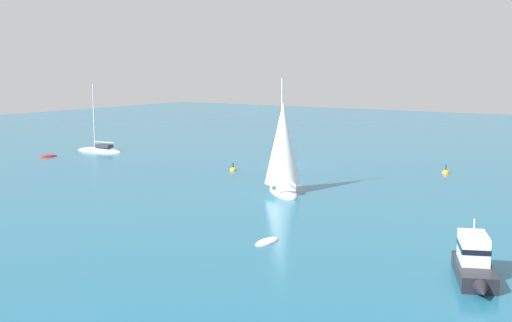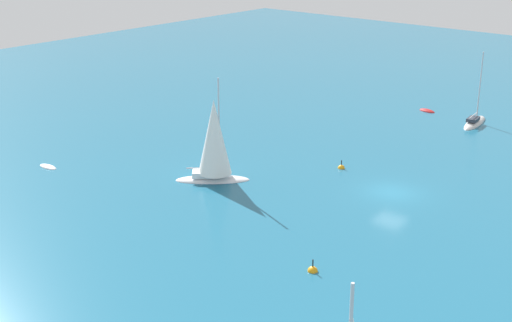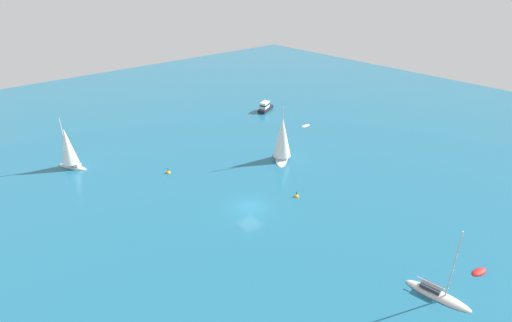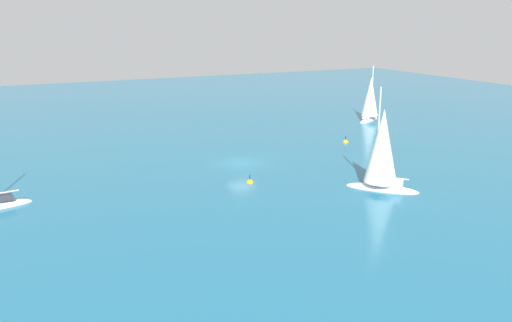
{
  "view_description": "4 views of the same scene",
  "coord_description": "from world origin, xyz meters",
  "px_view_note": "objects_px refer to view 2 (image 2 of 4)",
  "views": [
    {
      "loc": [
        -57.19,
        -34.58,
        9.84
      ],
      "look_at": [
        -6.85,
        -0.87,
        1.2
      ],
      "focal_mm": 48.12,
      "sensor_mm": 36.0,
      "label": 1
    },
    {
      "loc": [
        26.43,
        -47.72,
        21.49
      ],
      "look_at": [
        -8.28,
        -7.1,
        2.67
      ],
      "focal_mm": 50.42,
      "sensor_mm": 36.0,
      "label": 2
    },
    {
      "loc": [
        27.32,
        32.47,
        27.47
      ],
      "look_at": [
        -6.88,
        -6.71,
        1.76
      ],
      "focal_mm": 28.1,
      "sensor_mm": 36.0,
      "label": 3
    },
    {
      "loc": [
        -46.35,
        20.99,
        14.1
      ],
      "look_at": [
        -3.9,
        0.3,
        1.22
      ],
      "focal_mm": 36.67,
      "sensor_mm": 36.0,
      "label": 4
    }
  ],
  "objects_px": {
    "rib": "(48,167)",
    "skiff": "(427,111)",
    "channel_buoy": "(313,271)",
    "ketch": "(214,144)",
    "sloop": "(474,123)",
    "mooring_buoy": "(341,168)"
  },
  "relations": [
    {
      "from": "rib",
      "to": "skiff",
      "type": "relative_size",
      "value": 0.99
    },
    {
      "from": "channel_buoy",
      "to": "rib",
      "type": "bearing_deg",
      "value": 179.24
    },
    {
      "from": "ketch",
      "to": "skiff",
      "type": "relative_size",
      "value": 4.32
    },
    {
      "from": "ketch",
      "to": "sloop",
      "type": "bearing_deg",
      "value": 30.57
    },
    {
      "from": "skiff",
      "to": "rib",
      "type": "bearing_deg",
      "value": 77.08
    },
    {
      "from": "ketch",
      "to": "channel_buoy",
      "type": "distance_m",
      "value": 17.75
    },
    {
      "from": "rib",
      "to": "channel_buoy",
      "type": "distance_m",
      "value": 29.1
    },
    {
      "from": "skiff",
      "to": "channel_buoy",
      "type": "relative_size",
      "value": 1.85
    },
    {
      "from": "rib",
      "to": "channel_buoy",
      "type": "bearing_deg",
      "value": 178.33
    },
    {
      "from": "rib",
      "to": "sloop",
      "type": "bearing_deg",
      "value": -122.32
    },
    {
      "from": "skiff",
      "to": "mooring_buoy",
      "type": "relative_size",
      "value": 2.02
    },
    {
      "from": "channel_buoy",
      "to": "mooring_buoy",
      "type": "relative_size",
      "value": 1.09
    },
    {
      "from": "rib",
      "to": "skiff",
      "type": "distance_m",
      "value": 41.81
    },
    {
      "from": "rib",
      "to": "mooring_buoy",
      "type": "distance_m",
      "value": 25.8
    },
    {
      "from": "ketch",
      "to": "mooring_buoy",
      "type": "bearing_deg",
      "value": 13.37
    },
    {
      "from": "rib",
      "to": "skiff",
      "type": "bearing_deg",
      "value": -114.23
    },
    {
      "from": "skiff",
      "to": "channel_buoy",
      "type": "xyz_separation_m",
      "value": [
        12.55,
        -38.78,
        0.01
      ]
    },
    {
      "from": "ketch",
      "to": "mooring_buoy",
      "type": "relative_size",
      "value": 8.72
    },
    {
      "from": "ketch",
      "to": "channel_buoy",
      "type": "height_order",
      "value": "ketch"
    },
    {
      "from": "rib",
      "to": "channel_buoy",
      "type": "height_order",
      "value": "channel_buoy"
    },
    {
      "from": "sloop",
      "to": "skiff",
      "type": "relative_size",
      "value": 3.81
    },
    {
      "from": "rib",
      "to": "channel_buoy",
      "type": "xyz_separation_m",
      "value": [
        29.1,
        -0.39,
        0.01
      ]
    }
  ]
}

